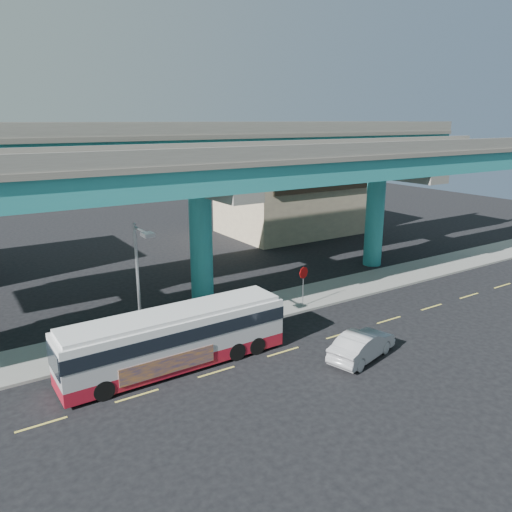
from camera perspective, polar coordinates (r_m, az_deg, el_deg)
ground at (r=27.08m, az=2.74°, el=-10.65°), size 120.00×120.00×0.00m
sidewalk at (r=31.28m, az=-3.17°, el=-6.82°), size 70.00×4.00×0.15m
lane_markings at (r=26.86m, az=3.12°, el=-10.87°), size 58.00×0.12×0.01m
viaduct at (r=32.28m, az=-6.65°, el=10.40°), size 52.00×12.40×11.70m
building_beige at (r=54.18m, az=4.15°, el=6.42°), size 14.00×10.23×7.00m
transit_bus at (r=25.02m, az=-9.17°, el=-9.07°), size 11.43×2.61×2.92m
sedan at (r=26.44m, az=12.03°, el=-9.92°), size 3.82×5.20×1.45m
street_lamp at (r=25.63m, az=-13.04°, el=-1.56°), size 0.50×2.25×6.72m
stop_sign at (r=32.12m, az=5.45°, el=-2.48°), size 0.79×0.18×2.65m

